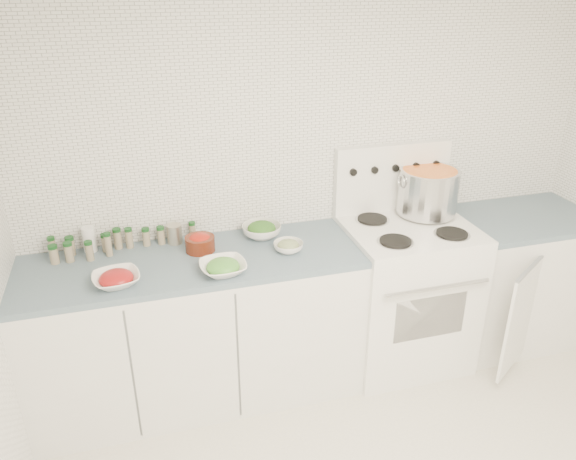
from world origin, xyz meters
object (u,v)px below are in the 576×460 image
at_px(bowl_tomato, 116,279).
at_px(stove, 404,289).
at_px(bowl_snowpea, 223,267).
at_px(stock_pot, 428,190).

bearing_deg(bowl_tomato, stove, 5.26).
xyz_separation_m(stove, bowl_tomato, (-1.70, -0.16, 0.44)).
distance_m(stove, bowl_snowpea, 1.26).
distance_m(stove, bowl_tomato, 1.76).
bearing_deg(bowl_tomato, bowl_snowpea, -3.41).
bearing_deg(stock_pot, bowl_snowpea, -166.20).
xyz_separation_m(stove, stock_pot, (0.18, 0.14, 0.60)).
distance_m(bowl_tomato, bowl_snowpea, 0.53).
bearing_deg(bowl_tomato, stock_pot, 9.03).
distance_m(stove, stock_pot, 0.64).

